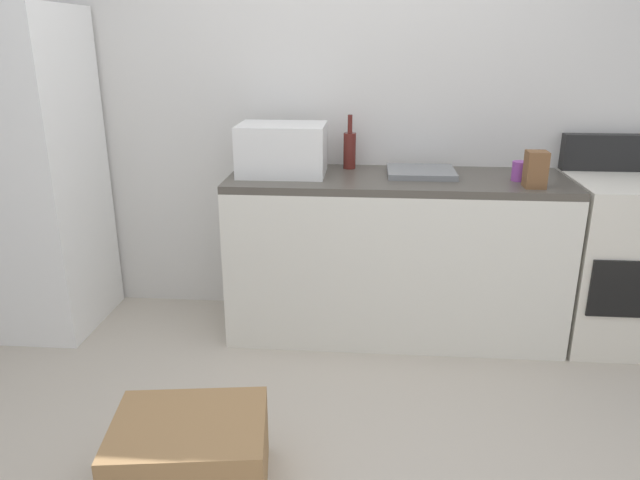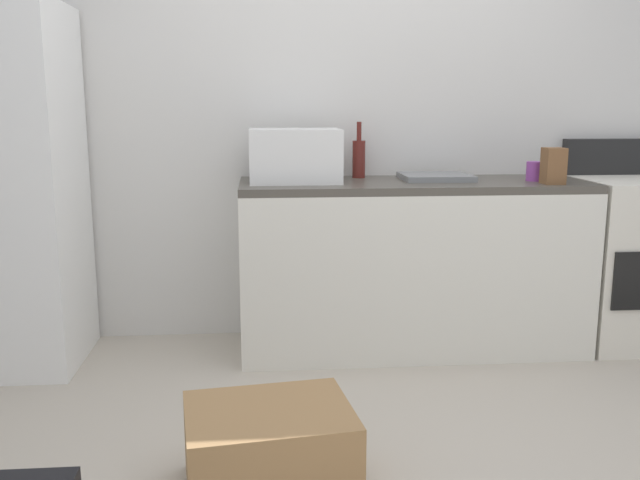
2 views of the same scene
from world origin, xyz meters
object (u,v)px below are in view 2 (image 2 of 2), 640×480
refrigerator (2,189)px  cardboard_box_large (269,450)px  wine_bottle (359,157)px  knife_block (553,166)px  stove_oven (631,258)px  coffee_mug (534,171)px  microwave (295,156)px

refrigerator → cardboard_box_large: 1.98m
wine_bottle → knife_block: 1.00m
stove_oven → coffee_mug: (-0.60, -0.05, 0.48)m
stove_oven → refrigerator: bearing=-179.0°
cardboard_box_large → microwave: bearing=83.4°
refrigerator → stove_oven: refrigerator is taller
microwave → knife_block: size_ratio=2.56×
microwave → cardboard_box_large: 1.65m
stove_oven → wine_bottle: (-1.48, 0.19, 0.54)m
cardboard_box_large → stove_oven: bearing=34.5°
stove_oven → knife_block: bearing=-161.0°
stove_oven → cardboard_box_large: (-2.00, -1.37, -0.32)m
microwave → knife_block: bearing=-8.8°
knife_block → cardboard_box_large: (-1.44, -1.18, -0.84)m
stove_oven → knife_block: 0.79m
knife_block → cardboard_box_large: knife_block is taller
wine_bottle → knife_block: size_ratio=1.67×
stove_oven → microwave: microwave is taller
stove_oven → wine_bottle: 1.59m
refrigerator → stove_oven: 3.30m
refrigerator → knife_block: size_ratio=9.82×
stove_oven → microwave: (-1.84, 0.01, 0.57)m
microwave → knife_block: microwave is taller
wine_bottle → cardboard_box_large: bearing=-108.2°
refrigerator → microwave: bearing=2.5°
cardboard_box_large → knife_block: bearing=39.4°
refrigerator → wine_bottle: bearing=7.8°
coffee_mug → cardboard_box_large: size_ratio=0.18×
microwave → coffee_mug: 1.24m
coffee_mug → cardboard_box_large: coffee_mug is taller
microwave → stove_oven: bearing=-0.2°
knife_block → microwave: bearing=171.2°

